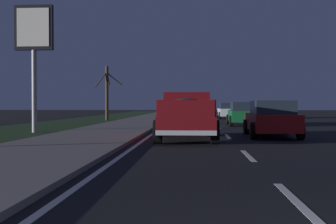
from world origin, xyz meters
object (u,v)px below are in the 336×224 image
Objects in this scene: sedan_green at (243,113)px; gas_price_sign at (34,38)px; sedan_red at (271,118)px; pickup_truck at (187,115)px; bare_tree_far at (107,92)px; sedan_white at (228,111)px.

gas_price_sign reaches higher than sedan_green.
sedan_green is at bearing 0.25° from sedan_red.
gas_price_sign is (3.59, 7.57, 3.68)m from pickup_truck.
sedan_green is 13.99m from gas_price_sign.
bare_tree_far is (19.27, 7.34, 1.53)m from pickup_truck.
sedan_white is at bearing 0.03° from sedan_red.
sedan_red is 11.97m from gas_price_sign.
bare_tree_far reaches higher than sedan_white.
sedan_red is (-9.55, -0.04, 0.00)m from sedan_green.
sedan_red is 0.94× the size of bare_tree_far.
sedan_red is (-22.21, -0.01, 0.00)m from sedan_white.
sedan_white is 0.99× the size of sedan_green.
bare_tree_far is at bearing 112.63° from sedan_white.
gas_price_sign is (-20.24, 11.14, 3.88)m from sedan_white.
gas_price_sign is at bearing 64.67° from pickup_truck.
sedan_white is at bearing -0.13° from sedan_green.
gas_price_sign is (-7.57, 11.11, 3.88)m from sedan_green.
sedan_red is at bearing -148.29° from bare_tree_far.
sedan_white is 23.42m from gas_price_sign.
bare_tree_far is at bearing 31.71° from sedan_red.
sedan_green is at bearing -126.74° from bare_tree_far.
sedan_green is 1.00× the size of sedan_red.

